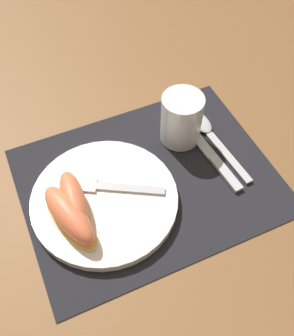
# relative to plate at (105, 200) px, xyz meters

# --- Properties ---
(ground_plane) EXTENTS (3.00, 3.00, 0.00)m
(ground_plane) POSITION_rel_plate_xyz_m (0.09, 0.01, -0.01)
(ground_plane) COLOR brown
(placemat) EXTENTS (0.44, 0.34, 0.00)m
(placemat) POSITION_rel_plate_xyz_m (0.09, 0.01, -0.01)
(placemat) COLOR black
(placemat) RESTS_ON ground_plane
(plate) EXTENTS (0.25, 0.25, 0.02)m
(plate) POSITION_rel_plate_xyz_m (0.00, 0.00, 0.00)
(plate) COLOR white
(plate) RESTS_ON placemat
(juice_glass) EXTENTS (0.08, 0.08, 0.10)m
(juice_glass) POSITION_rel_plate_xyz_m (0.18, 0.08, 0.04)
(juice_glass) COLOR silver
(juice_glass) RESTS_ON placemat
(knife) EXTENTS (0.03, 0.21, 0.01)m
(knife) POSITION_rel_plate_xyz_m (0.21, 0.02, -0.01)
(knife) COLOR #BCBCC1
(knife) RESTS_ON placemat
(spoon) EXTENTS (0.04, 0.20, 0.01)m
(spoon) POSITION_rel_plate_xyz_m (0.24, 0.07, -0.00)
(spoon) COLOR #BCBCC1
(spoon) RESTS_ON placemat
(fork) EXTENTS (0.17, 0.11, 0.00)m
(fork) POSITION_rel_plate_xyz_m (0.00, 0.02, 0.01)
(fork) COLOR #BCBCC1
(fork) RESTS_ON plate
(citrus_wedge_0) EXTENTS (0.05, 0.12, 0.05)m
(citrus_wedge_0) POSITION_rel_plate_xyz_m (-0.05, -0.00, 0.03)
(citrus_wedge_0) COLOR #F7C656
(citrus_wedge_0) RESTS_ON plate
(citrus_wedge_1) EXTENTS (0.08, 0.14, 0.05)m
(citrus_wedge_1) POSITION_rel_plate_xyz_m (-0.06, -0.02, 0.03)
(citrus_wedge_1) COLOR #F7C656
(citrus_wedge_1) RESTS_ON plate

